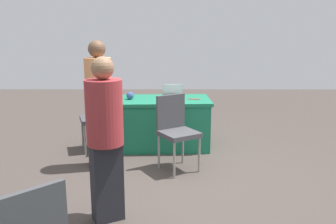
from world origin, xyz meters
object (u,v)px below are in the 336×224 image
(chair_tucked_left, at_px, (100,114))
(scissors_red, at_px, (194,99))
(chair_aisle, at_px, (176,127))
(person_attendee_standing, at_px, (105,133))
(yarn_ball, at_px, (130,96))
(laptop_silver, at_px, (173,95))
(table_foreground, at_px, (160,123))
(person_organiser, at_px, (99,98))

(chair_tucked_left, distance_m, scissors_red, 1.45)
(chair_aisle, relative_size, person_attendee_standing, 0.62)
(chair_aisle, height_order, yarn_ball, chair_aisle)
(chair_tucked_left, xyz_separation_m, scissors_red, (-1.43, -0.10, 0.22))
(scissors_red, bearing_deg, person_attendee_standing, -99.68)
(laptop_silver, xyz_separation_m, yarn_ball, (0.66, 0.12, 0.02))
(chair_tucked_left, height_order, person_attendee_standing, person_attendee_standing)
(table_foreground, relative_size, chair_tucked_left, 1.64)
(laptop_silver, bearing_deg, chair_tucked_left, 9.60)
(yarn_ball, height_order, scissors_red, yarn_ball)
(table_foreground, xyz_separation_m, person_attendee_standing, (0.44, 2.25, 0.48))
(person_attendee_standing, bearing_deg, scissors_red, 39.12)
(person_organiser, height_order, yarn_ball, person_organiser)
(person_organiser, bearing_deg, table_foreground, -17.93)
(chair_tucked_left, xyz_separation_m, chair_aisle, (-1.14, 0.80, 0.01))
(laptop_silver, distance_m, scissors_red, 0.35)
(table_foreground, height_order, person_organiser, person_organiser)
(laptop_silver, relative_size, yarn_ball, 2.82)
(person_attendee_standing, height_order, yarn_ball, person_attendee_standing)
(table_foreground, height_order, yarn_ball, yarn_ball)
(chair_tucked_left, relative_size, person_attendee_standing, 0.61)
(chair_tucked_left, relative_size, laptop_silver, 2.94)
(yarn_ball, bearing_deg, table_foreground, -175.95)
(person_attendee_standing, xyz_separation_m, yarn_ball, (0.01, -2.22, -0.05))
(laptop_silver, height_order, yarn_ball, laptop_silver)
(person_attendee_standing, bearing_deg, yarn_ball, 63.04)
(chair_aisle, distance_m, person_attendee_standing, 1.51)
(table_foreground, height_order, chair_aisle, chair_aisle)
(table_foreground, bearing_deg, scissors_red, 176.21)
(chair_tucked_left, xyz_separation_m, laptop_silver, (-1.11, -0.22, 0.25))
(chair_tucked_left, bearing_deg, scissors_red, -104.87)
(chair_tucked_left, bearing_deg, yarn_ball, -96.10)
(table_foreground, distance_m, scissors_red, 0.65)
(chair_tucked_left, relative_size, chair_aisle, 0.98)
(chair_tucked_left, distance_m, yarn_ball, 0.53)
(person_organiser, bearing_deg, person_attendee_standing, -143.41)
(table_foreground, distance_m, yarn_ball, 0.63)
(chair_aisle, distance_m, scissors_red, 0.97)
(yarn_ball, bearing_deg, scissors_red, 179.86)
(chair_aisle, bearing_deg, table_foreground, -107.81)
(person_organiser, xyz_separation_m, yarn_ball, (-0.31, -0.84, -0.11))
(person_attendee_standing, height_order, scissors_red, person_attendee_standing)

